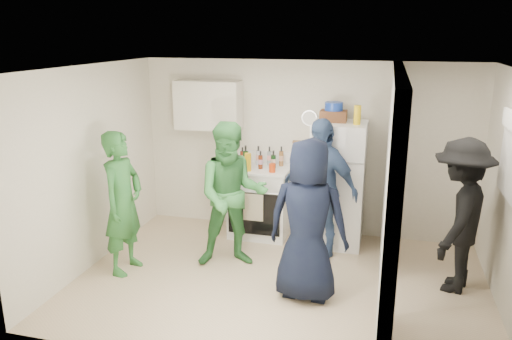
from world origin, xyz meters
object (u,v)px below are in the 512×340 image
Objects in this scene: person_green_left at (123,203)px; person_nook at (460,216)px; stove at (260,201)px; person_navy at (308,221)px; person_denim at (320,189)px; person_green_center at (232,195)px; yellow_cup_stack_top at (357,115)px; fridge at (338,184)px; wicker_basket at (333,116)px; blue_bowl at (334,106)px.

person_green_left is 0.99× the size of person_nook.
stove is 0.56× the size of person_navy.
stove is 0.55× the size of person_denim.
person_green_center reaches higher than person_nook.
fridge is at bearing 155.56° from yellow_cup_stack_top.
yellow_cup_stack_top is (0.32, -0.15, 0.05)m from wicker_basket.
wicker_basket is 2.05m from person_nook.
person_navy is (1.04, -0.58, -0.01)m from person_green_center.
person_green_center is (-1.10, -1.05, -1.00)m from blue_bowl.
fridge is 6.86× the size of yellow_cup_stack_top.
person_denim is (-0.41, -0.35, -0.92)m from yellow_cup_stack_top.
wicker_basket is at bearing 154.89° from yellow_cup_stack_top.
fridge is at bearing -52.89° from person_green_left.
person_green_center is (1.22, 0.50, 0.04)m from person_green_left.
person_denim is at bearing -139.15° from yellow_cup_stack_top.
person_denim reaches higher than stove.
wicker_basket is 0.13m from blue_bowl.
fridge is at bearing 20.63° from person_green_center.
wicker_basket reaches higher than person_nook.
person_green_center is 1.19m from person_navy.
fridge is 1.07m from blue_bowl.
yellow_cup_stack_top is 1.77m from person_nook.
wicker_basket is at bearing -87.84° from person_navy.
person_nook reaches higher than person_green_left.
yellow_cup_stack_top reaches higher than person_nook.
person_denim is at bearing -99.87° from wicker_basket.
blue_bowl is 0.14× the size of person_nook.
wicker_basket reaches higher than person_navy.
person_denim reaches higher than person_nook.
person_green_left reaches higher than stove.
wicker_basket is at bearing 1.14° from stove.
person_nook is at bearing -154.30° from person_navy.
person_green_center is at bearing -95.52° from stove.
yellow_cup_stack_top is at bearing 13.20° from person_green_center.
blue_bowl is at bearing 154.89° from yellow_cup_stack_top.
person_denim reaches higher than person_green_center.
person_denim is at bearing -84.39° from person_navy.
blue_bowl is at bearing 153.43° from fridge.
fridge is 7.14× the size of blue_bowl.
fridge is 0.94m from wicker_basket.
wicker_basket is at bearing 153.43° from fridge.
person_nook is at bearing -76.54° from person_green_left.
person_navy is 1.02× the size of person_nook.
wicker_basket is (1.00, 0.02, 1.28)m from stove.
person_nook reaches higher than stove.
person_green_left is 2.47m from person_denim.
blue_bowl is 1.12m from person_denim.
fridge is 0.93× the size of person_denim.
fridge is 0.97× the size of person_green_left.
blue_bowl is at bearing -103.63° from person_nook.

